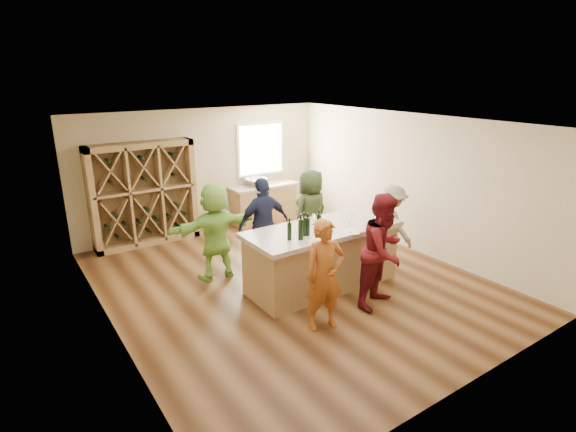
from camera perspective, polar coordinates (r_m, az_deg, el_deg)
floor at (r=8.15m, az=0.21°, el=-8.54°), size 6.00×7.00×0.10m
ceiling at (r=7.33m, az=0.24°, el=12.20°), size 6.00×7.00×0.10m
wall_back at (r=10.64m, az=-10.69°, el=5.80°), size 6.00×0.10×2.80m
wall_front at (r=5.28m, az=22.78°, el=-8.02°), size 6.00×0.10×2.80m
wall_left at (r=6.49m, az=-22.63°, el=-3.17°), size 0.10×7.00×2.80m
wall_right at (r=9.61m, az=15.45°, el=4.16°), size 0.10×7.00×2.80m
window_frame at (r=11.18m, az=-3.51°, el=8.47°), size 1.30×0.06×1.30m
window_pane at (r=11.15m, az=-3.42°, el=8.45°), size 1.18×0.01×1.18m
wine_rack at (r=9.97m, az=-17.83°, el=2.64°), size 2.20×0.45×2.20m
back_counter_base at (r=11.20m, az=-3.12°, el=1.56°), size 1.60×0.58×0.86m
back_counter_top at (r=11.08m, az=-3.16°, el=3.85°), size 1.70×0.62×0.06m
sink at (r=10.95m, az=-4.07°, el=4.32°), size 0.54×0.54×0.19m
faucet at (r=11.09m, az=-4.54°, el=4.79°), size 0.02×0.02×0.30m
tasting_counter_base at (r=7.79m, az=4.37°, el=-5.43°), size 2.60×1.00×1.00m
tasting_counter_top at (r=7.59m, az=4.46°, el=-1.69°), size 2.72×1.12×0.08m
wine_bottle_a at (r=6.94m, az=0.18°, el=-1.94°), size 0.09×0.09×0.29m
wine_bottle_b at (r=6.95m, az=1.62°, el=-1.70°), size 0.10×0.10×0.33m
wine_bottle_c at (r=7.13m, az=2.04°, el=-1.33°), size 0.08×0.08×0.31m
wine_bottle_d at (r=7.14m, az=2.51°, el=-1.36°), size 0.10×0.10×0.29m
wine_bottle_e at (r=7.29m, az=3.92°, el=-0.93°), size 0.08×0.08×0.30m
wine_glass_a at (r=7.01m, az=5.11°, el=-2.20°), size 0.08×0.08×0.19m
wine_glass_b at (r=7.34m, az=7.99°, el=-1.43°), size 0.07×0.07×0.18m
wine_glass_c at (r=7.71m, az=10.80°, el=-0.65°), size 0.08×0.08×0.18m
wine_glass_d at (r=7.74m, az=8.00°, el=-0.44°), size 0.08×0.08×0.17m
wine_glass_e at (r=7.98m, az=10.78°, el=0.07°), size 0.09×0.09×0.20m
tasting_menu_a at (r=7.05m, az=4.48°, el=-2.90°), size 0.27×0.34×0.00m
tasting_menu_b at (r=7.40m, az=7.93°, el=-2.00°), size 0.28×0.34×0.00m
tasting_menu_c at (r=7.83m, az=11.22°, el=-1.04°), size 0.25×0.33×0.00m
person_near_left at (r=6.44m, az=4.70°, el=-7.50°), size 0.69×0.57×1.65m
person_near_right at (r=7.17m, az=12.04°, el=-4.32°), size 0.99×0.72×1.83m
person_server at (r=8.73m, az=12.86°, el=-1.17°), size 0.52×1.04×1.58m
person_far_mid at (r=8.37m, az=-3.09°, el=-0.97°), size 1.05×0.57×1.75m
person_far_right at (r=8.97m, az=2.92°, el=0.38°), size 0.96×0.72×1.76m
person_far_left at (r=8.05m, az=-9.23°, el=-1.92°), size 1.65×0.65×1.76m
wine_glass_f at (r=7.67m, az=3.27°, el=-0.43°), size 0.07×0.07×0.18m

